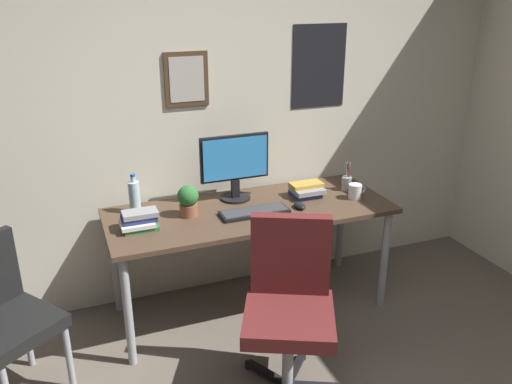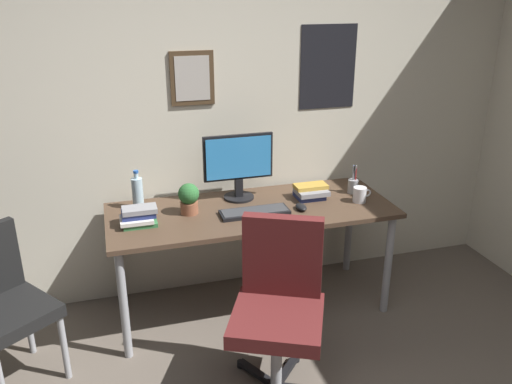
# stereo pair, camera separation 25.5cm
# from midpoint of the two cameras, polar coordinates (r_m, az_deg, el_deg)

# --- Properties ---
(wall_back) EXTENTS (4.40, 0.10, 2.60)m
(wall_back) POSITION_cam_midpoint_polar(r_m,az_deg,el_deg) (3.55, -6.82, 9.02)
(wall_back) COLOR beige
(wall_back) RESTS_ON ground_plane
(desk) EXTENTS (1.81, 0.70, 0.73)m
(desk) POSITION_cam_midpoint_polar(r_m,az_deg,el_deg) (3.38, -2.77, -2.95)
(desk) COLOR #4C3828
(desk) RESTS_ON ground_plane
(office_chair) EXTENTS (0.61, 0.61, 0.95)m
(office_chair) POSITION_cam_midpoint_polar(r_m,az_deg,el_deg) (2.81, 0.98, -11.52)
(office_chair) COLOR #591E1E
(office_chair) RESTS_ON ground_plane
(side_chair) EXTENTS (0.59, 0.59, 0.88)m
(side_chair) POSITION_cam_midpoint_polar(r_m,az_deg,el_deg) (3.10, -28.06, -11.42)
(side_chair) COLOR black
(side_chair) RESTS_ON ground_plane
(monitor) EXTENTS (0.46, 0.20, 0.43)m
(monitor) POSITION_cam_midpoint_polar(r_m,az_deg,el_deg) (3.43, -4.44, 2.96)
(monitor) COLOR black
(monitor) RESTS_ON desk
(keyboard) EXTENTS (0.43, 0.15, 0.03)m
(keyboard) POSITION_cam_midpoint_polar(r_m,az_deg,el_deg) (3.27, -2.40, -2.21)
(keyboard) COLOR black
(keyboard) RESTS_ON desk
(computer_mouse) EXTENTS (0.06, 0.11, 0.04)m
(computer_mouse) POSITION_cam_midpoint_polar(r_m,az_deg,el_deg) (3.35, 2.56, -1.51)
(computer_mouse) COLOR black
(computer_mouse) RESTS_ON desk
(water_bottle) EXTENTS (0.07, 0.07, 0.25)m
(water_bottle) POSITION_cam_midpoint_polar(r_m,az_deg,el_deg) (3.37, -15.10, -0.49)
(water_bottle) COLOR silver
(water_bottle) RESTS_ON desk
(coffee_mug_near) EXTENTS (0.12, 0.09, 0.10)m
(coffee_mug_near) POSITION_cam_midpoint_polar(r_m,az_deg,el_deg) (3.53, 8.64, 0.04)
(coffee_mug_near) COLOR white
(coffee_mug_near) RESTS_ON desk
(potted_plant) EXTENTS (0.13, 0.13, 0.20)m
(potted_plant) POSITION_cam_midpoint_polar(r_m,az_deg,el_deg) (3.26, -9.58, -0.87)
(potted_plant) COLOR brown
(potted_plant) RESTS_ON desk
(pen_cup) EXTENTS (0.07, 0.07, 0.20)m
(pen_cup) POSITION_cam_midpoint_polar(r_m,az_deg,el_deg) (3.67, 7.82, 1.00)
(pen_cup) COLOR #9EA0A5
(pen_cup) RESTS_ON desk
(book_stack_left) EXTENTS (0.22, 0.16, 0.11)m
(book_stack_left) POSITION_cam_midpoint_polar(r_m,az_deg,el_deg) (3.16, -14.78, -3.02)
(book_stack_left) COLOR #33723F
(book_stack_left) RESTS_ON desk
(book_stack_right) EXTENTS (0.22, 0.18, 0.09)m
(book_stack_right) POSITION_cam_midpoint_polar(r_m,az_deg,el_deg) (3.54, 3.41, 0.18)
(book_stack_right) COLOR navy
(book_stack_right) RESTS_ON desk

